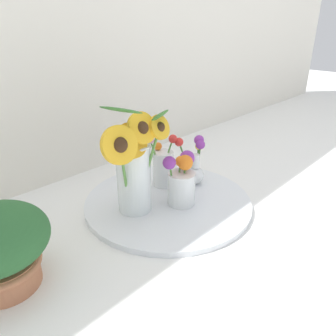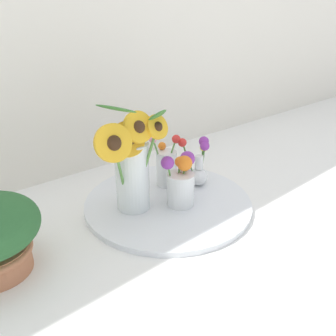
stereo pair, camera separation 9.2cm
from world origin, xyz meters
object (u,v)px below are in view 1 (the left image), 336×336
at_px(vase_small_back, 163,166).
at_px(serving_tray, 168,202).
at_px(vase_small_center, 182,181).
at_px(vase_bulb_right, 195,164).
at_px(mason_jar_sunflowers, 134,166).

bearing_deg(vase_small_back, serving_tray, -126.47).
relative_size(serving_tray, vase_small_back, 2.79).
height_order(serving_tray, vase_small_center, vase_small_center).
xyz_separation_m(vase_small_center, vase_bulb_right, (0.12, 0.05, -0.01)).
relative_size(serving_tray, vase_small_center, 3.14).
xyz_separation_m(mason_jar_sunflowers, vase_small_center, (0.12, -0.06, -0.07)).
relative_size(mason_jar_sunflowers, vase_bulb_right, 1.99).
distance_m(vase_small_center, vase_bulb_right, 0.14).
distance_m(serving_tray, vase_bulb_right, 0.16).
relative_size(mason_jar_sunflowers, vase_small_back, 1.82).
bearing_deg(vase_small_back, mason_jar_sunflowers, -161.09).
bearing_deg(serving_tray, vase_bulb_right, 5.72).
bearing_deg(serving_tray, vase_small_center, -72.95).
height_order(mason_jar_sunflowers, vase_small_back, mason_jar_sunflowers).
relative_size(serving_tray, vase_bulb_right, 3.05).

